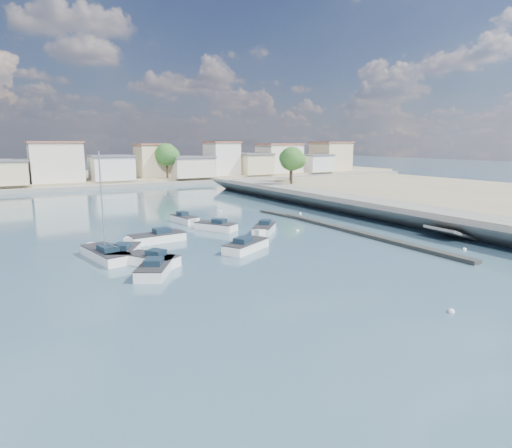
{
  "coord_description": "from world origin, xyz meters",
  "views": [
    {
      "loc": [
        -24.43,
        -22.1,
        9.46
      ],
      "look_at": [
        -3.07,
        14.36,
        1.4
      ],
      "focal_mm": 30.0,
      "sensor_mm": 36.0,
      "label": 1
    }
  ],
  "objects_px": {
    "motorboat_c": "(154,238)",
    "motorboat_e": "(125,252)",
    "motorboat_f": "(214,227)",
    "motorboat_h": "(248,246)",
    "motorboat_d": "(264,230)",
    "motorboat_a": "(150,260)",
    "motorboat_g": "(186,220)",
    "motorboat_b": "(157,268)",
    "sailboat": "(104,254)"
  },
  "relations": [
    {
      "from": "motorboat_c",
      "to": "motorboat_e",
      "type": "xyz_separation_m",
      "value": [
        -3.79,
        -3.99,
        -0.0
      ]
    },
    {
      "from": "motorboat_f",
      "to": "motorboat_h",
      "type": "relative_size",
      "value": 0.91
    },
    {
      "from": "motorboat_c",
      "to": "motorboat_d",
      "type": "xyz_separation_m",
      "value": [
        11.33,
        -1.72,
        -0.0
      ]
    },
    {
      "from": "motorboat_a",
      "to": "motorboat_g",
      "type": "relative_size",
      "value": 0.97
    },
    {
      "from": "motorboat_d",
      "to": "motorboat_h",
      "type": "distance_m",
      "value": 7.45
    },
    {
      "from": "motorboat_e",
      "to": "motorboat_f",
      "type": "xyz_separation_m",
      "value": [
        11.25,
        6.46,
        -0.0
      ]
    },
    {
      "from": "motorboat_d",
      "to": "motorboat_f",
      "type": "relative_size",
      "value": 0.93
    },
    {
      "from": "motorboat_g",
      "to": "motorboat_h",
      "type": "height_order",
      "value": "same"
    },
    {
      "from": "motorboat_b",
      "to": "sailboat",
      "type": "xyz_separation_m",
      "value": [
        -2.56,
        6.03,
        0.03
      ]
    },
    {
      "from": "motorboat_a",
      "to": "motorboat_b",
      "type": "relative_size",
      "value": 0.91
    },
    {
      "from": "motorboat_d",
      "to": "sailboat",
      "type": "bearing_deg",
      "value": -173.26
    },
    {
      "from": "motorboat_f",
      "to": "sailboat",
      "type": "relative_size",
      "value": 0.54
    },
    {
      "from": "motorboat_a",
      "to": "motorboat_c",
      "type": "height_order",
      "value": "same"
    },
    {
      "from": "motorboat_c",
      "to": "motorboat_g",
      "type": "bearing_deg",
      "value": 51.96
    },
    {
      "from": "sailboat",
      "to": "motorboat_h",
      "type": "bearing_deg",
      "value": -16.67
    },
    {
      "from": "motorboat_a",
      "to": "motorboat_f",
      "type": "distance_m",
      "value": 14.14
    },
    {
      "from": "motorboat_e",
      "to": "motorboat_h",
      "type": "relative_size",
      "value": 0.95
    },
    {
      "from": "motorboat_c",
      "to": "motorboat_h",
      "type": "xyz_separation_m",
      "value": [
        6.29,
        -7.2,
        -0.0
      ]
    },
    {
      "from": "motorboat_c",
      "to": "motorboat_d",
      "type": "distance_m",
      "value": 11.46
    },
    {
      "from": "sailboat",
      "to": "motorboat_d",
      "type": "bearing_deg",
      "value": 6.74
    },
    {
      "from": "motorboat_g",
      "to": "motorboat_h",
      "type": "xyz_separation_m",
      "value": [
        -0.02,
        -15.26,
        -0.0
      ]
    },
    {
      "from": "motorboat_c",
      "to": "motorboat_f",
      "type": "relative_size",
      "value": 1.23
    },
    {
      "from": "motorboat_c",
      "to": "motorboat_h",
      "type": "relative_size",
      "value": 1.13
    },
    {
      "from": "motorboat_e",
      "to": "motorboat_c",
      "type": "bearing_deg",
      "value": 46.46
    },
    {
      "from": "motorboat_a",
      "to": "motorboat_h",
      "type": "xyz_separation_m",
      "value": [
        8.97,
        0.2,
        -0.0
      ]
    },
    {
      "from": "motorboat_e",
      "to": "sailboat",
      "type": "relative_size",
      "value": 0.56
    },
    {
      "from": "motorboat_b",
      "to": "motorboat_c",
      "type": "height_order",
      "value": "same"
    },
    {
      "from": "motorboat_b",
      "to": "motorboat_e",
      "type": "xyz_separation_m",
      "value": [
        -0.96,
        5.73,
        0.0
      ]
    },
    {
      "from": "motorboat_a",
      "to": "motorboat_c",
      "type": "xyz_separation_m",
      "value": [
        2.68,
        7.4,
        0.0
      ]
    },
    {
      "from": "motorboat_e",
      "to": "motorboat_h",
      "type": "bearing_deg",
      "value": -17.64
    },
    {
      "from": "motorboat_d",
      "to": "motorboat_e",
      "type": "xyz_separation_m",
      "value": [
        -15.13,
        -2.27,
        0.0
      ]
    },
    {
      "from": "motorboat_f",
      "to": "sailboat",
      "type": "bearing_deg",
      "value": -154.38
    },
    {
      "from": "motorboat_g",
      "to": "sailboat",
      "type": "height_order",
      "value": "sailboat"
    },
    {
      "from": "motorboat_h",
      "to": "sailboat",
      "type": "height_order",
      "value": "sailboat"
    },
    {
      "from": "motorboat_c",
      "to": "motorboat_g",
      "type": "relative_size",
      "value": 1.24
    },
    {
      "from": "motorboat_a",
      "to": "motorboat_d",
      "type": "xyz_separation_m",
      "value": [
        14.01,
        5.68,
        -0.0
      ]
    },
    {
      "from": "motorboat_b",
      "to": "motorboat_h",
      "type": "bearing_deg",
      "value": 15.48
    },
    {
      "from": "motorboat_a",
      "to": "motorboat_d",
      "type": "distance_m",
      "value": 15.12
    },
    {
      "from": "motorboat_a",
      "to": "sailboat",
      "type": "height_order",
      "value": "sailboat"
    },
    {
      "from": "motorboat_d",
      "to": "motorboat_g",
      "type": "bearing_deg",
      "value": 117.22
    },
    {
      "from": "motorboat_e",
      "to": "motorboat_g",
      "type": "bearing_deg",
      "value": 50.04
    },
    {
      "from": "motorboat_c",
      "to": "motorboat_g",
      "type": "distance_m",
      "value": 10.23
    },
    {
      "from": "motorboat_b",
      "to": "motorboat_h",
      "type": "xyz_separation_m",
      "value": [
        9.12,
        2.53,
        0.0
      ]
    },
    {
      "from": "motorboat_a",
      "to": "sailboat",
      "type": "relative_size",
      "value": 0.52
    },
    {
      "from": "motorboat_h",
      "to": "sailboat",
      "type": "bearing_deg",
      "value": 163.33
    },
    {
      "from": "motorboat_b",
      "to": "motorboat_d",
      "type": "xyz_separation_m",
      "value": [
        14.17,
        8.0,
        -0.0
      ]
    },
    {
      "from": "motorboat_h",
      "to": "motorboat_d",
      "type": "bearing_deg",
      "value": 47.35
    },
    {
      "from": "motorboat_a",
      "to": "motorboat_h",
      "type": "distance_m",
      "value": 8.97
    },
    {
      "from": "motorboat_b",
      "to": "motorboat_d",
      "type": "height_order",
      "value": "same"
    },
    {
      "from": "motorboat_d",
      "to": "motorboat_h",
      "type": "height_order",
      "value": "same"
    }
  ]
}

